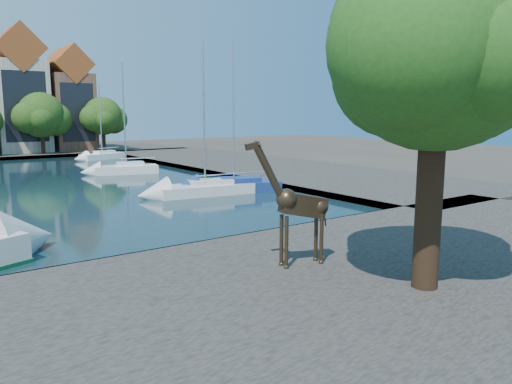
# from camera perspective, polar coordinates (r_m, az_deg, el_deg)

# --- Properties ---
(ground) EXTENTS (160.00, 160.00, 0.00)m
(ground) POSITION_cam_1_polar(r_m,az_deg,el_deg) (19.71, -18.23, -8.73)
(ground) COLOR #38332B
(ground) RESTS_ON ground
(near_quay) EXTENTS (50.00, 14.00, 0.50)m
(near_quay) POSITION_cam_1_polar(r_m,az_deg,el_deg) (13.52, -8.82, -15.67)
(near_quay) COLOR #433F3A
(near_quay) RESTS_ON ground
(right_quay) EXTENTS (14.00, 52.00, 0.50)m
(right_quay) POSITION_cam_1_polar(r_m,az_deg,el_deg) (52.19, 0.12, 2.98)
(right_quay) COLOR #433F3A
(right_quay) RESTS_ON ground
(plane_tree) EXTENTS (8.32, 6.40, 10.62)m
(plane_tree) POSITION_cam_1_polar(r_m,az_deg,el_deg) (15.97, 20.29, 14.97)
(plane_tree) COLOR #332114
(plane_tree) RESTS_ON near_quay
(townhouse_east_mid) EXTENTS (6.43, 9.18, 16.65)m
(townhouse_east_mid) POSITION_cam_1_polar(r_m,az_deg,el_deg) (75.32, -25.56, 10.00)
(townhouse_east_mid) COLOR beige
(townhouse_east_mid) RESTS_ON far_quay
(townhouse_east_end) EXTENTS (5.44, 9.18, 14.43)m
(townhouse_east_end) POSITION_cam_1_polar(r_m,az_deg,el_deg) (76.77, -20.68, 9.52)
(townhouse_east_end) COLOR brown
(townhouse_east_end) RESTS_ON far_quay
(far_tree_east) EXTENTS (7.54, 5.80, 7.84)m
(far_tree_east) POSITION_cam_1_polar(r_m,az_deg,el_deg) (70.23, -23.27, 7.92)
(far_tree_east) COLOR #332114
(far_tree_east) RESTS_ON far_quay
(far_tree_far_east) EXTENTS (6.76, 5.20, 7.36)m
(far_tree_far_east) POSITION_cam_1_polar(r_m,az_deg,el_deg) (72.43, -17.04, 8.15)
(far_tree_far_east) COLOR #332114
(far_tree_far_east) RESTS_ON far_quay
(giraffe_statue) EXTENTS (3.09, 0.97, 4.43)m
(giraffe_statue) POSITION_cam_1_polar(r_m,az_deg,el_deg) (17.50, 4.72, -1.48)
(giraffe_statue) COLOR #35271A
(giraffe_statue) RESTS_ON near_quay
(sailboat_right_a) EXTENTS (7.03, 3.36, 10.53)m
(sailboat_right_a) POSITION_cam_1_polar(r_m,az_deg,el_deg) (35.39, -5.83, 0.60)
(sailboat_right_a) COLOR silver
(sailboat_right_a) RESTS_ON water_basin
(sailboat_right_b) EXTENTS (7.05, 4.17, 10.66)m
(sailboat_right_b) POSITION_cam_1_polar(r_m,az_deg,el_deg) (36.51, -2.53, 0.91)
(sailboat_right_b) COLOR navy
(sailboat_right_b) RESTS_ON water_basin
(sailboat_right_c) EXTENTS (6.08, 3.54, 10.29)m
(sailboat_right_c) POSITION_cam_1_polar(r_m,az_deg,el_deg) (48.65, -14.60, 2.75)
(sailboat_right_c) COLOR white
(sailboat_right_c) RESTS_ON water_basin
(sailboat_right_d) EXTENTS (5.63, 3.25, 9.01)m
(sailboat_right_d) POSITION_cam_1_polar(r_m,az_deg,el_deg) (64.17, -17.17, 4.10)
(sailboat_right_d) COLOR white
(sailboat_right_d) RESTS_ON water_basin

